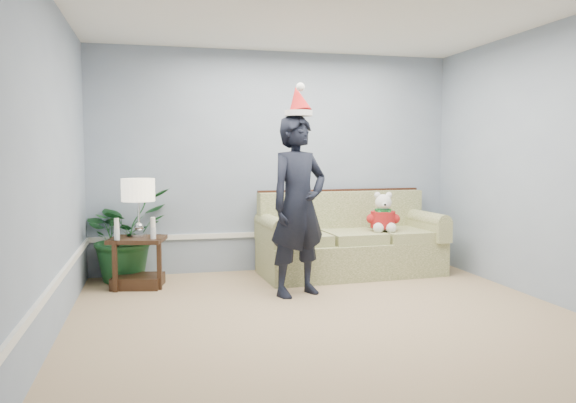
% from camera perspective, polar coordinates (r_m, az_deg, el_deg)
% --- Properties ---
extents(room_shell, '(4.54, 5.04, 2.74)m').
position_cam_1_polar(room_shell, '(4.56, 5.46, 3.64)').
color(room_shell, tan).
rests_on(room_shell, ground).
extents(wainscot_trim, '(4.49, 4.99, 0.06)m').
position_cam_1_polar(wainscot_trim, '(5.59, -10.20, -5.48)').
color(wainscot_trim, white).
rests_on(wainscot_trim, room_shell).
extents(sofa, '(2.19, 1.03, 1.00)m').
position_cam_1_polar(sofa, '(6.85, 6.21, -4.33)').
color(sofa, '#5C6A32').
rests_on(sofa, room_shell).
extents(side_table, '(0.65, 0.59, 0.54)m').
position_cam_1_polar(side_table, '(6.35, -15.00, -6.52)').
color(side_table, '#331D12').
rests_on(side_table, room_shell).
extents(table_lamp, '(0.36, 0.36, 0.64)m').
position_cam_1_polar(table_lamp, '(6.28, -14.98, 0.90)').
color(table_lamp, silver).
rests_on(table_lamp, side_table).
extents(candle_pair, '(0.43, 0.06, 0.23)m').
position_cam_1_polar(candle_pair, '(6.14, -15.28, -2.75)').
color(candle_pair, silver).
rests_on(candle_pair, side_table).
extents(houseplant, '(1.26, 1.24, 1.06)m').
position_cam_1_polar(houseplant, '(6.67, -16.25, -3.23)').
color(houseplant, '#1C5026').
rests_on(houseplant, room_shell).
extents(man, '(0.79, 0.66, 1.83)m').
position_cam_1_polar(man, '(5.71, 1.06, -0.46)').
color(man, black).
rests_on(man, room_shell).
extents(santa_hat, '(0.37, 0.39, 0.33)m').
position_cam_1_polar(santa_hat, '(5.72, 1.03, 10.08)').
color(santa_hat, silver).
rests_on(santa_hat, man).
extents(teddy_bear, '(0.35, 0.36, 0.48)m').
position_cam_1_polar(teddy_bear, '(6.77, 9.65, -1.57)').
color(teddy_bear, silver).
rests_on(teddy_bear, sofa).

